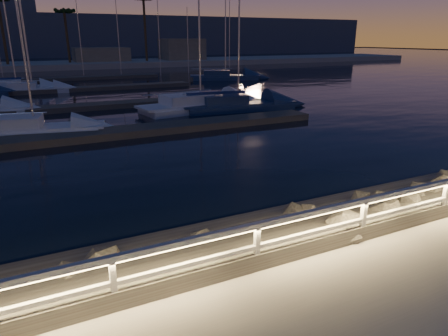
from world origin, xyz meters
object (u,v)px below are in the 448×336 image
Objects in this scene: sailboat_h at (198,104)px; sailboat_l at (223,76)px; guard_rail at (329,218)px; sailboat_k at (31,89)px; sailboat_d at (235,104)px; sailboat_n at (15,88)px; sailboat_b at (31,129)px.

sailboat_h is 23.59m from sailboat_l.
guard_rail is at bearing -90.97° from sailboat_l.
sailboat_h is at bearing -49.37° from sailboat_k.
sailboat_d is 1.12× the size of sailboat_n.
sailboat_k is (0.50, 20.39, -0.03)m from sailboat_b.
guard_rail is at bearing -78.06° from sailboat_n.
sailboat_h reaches higher than sailboat_l.
sailboat_d reaches higher than guard_rail.
sailboat_h is 1.21× the size of sailboat_n.
sailboat_d is at bearing -91.84° from sailboat_l.
guard_rail is 3.54× the size of sailboat_k.
sailboat_k is 0.80× the size of sailboat_l.
sailboat_n is at bearing -152.22° from sailboat_l.
sailboat_l is at bearing 57.13° from sailboat_b.
guard_rail is at bearing -75.20° from sailboat_k.
sailboat_n reaches higher than guard_rail.
guard_rail is 22.53m from sailboat_h.
sailboat_b is 20.39m from sailboat_k.
guard_rail is at bearing -113.18° from sailboat_h.
sailboat_d is 23.36m from sailboat_l.
sailboat_d is 24.28m from sailboat_n.
sailboat_h reaches higher than sailboat_b.
guard_rail is 3.25× the size of sailboat_n.
sailboat_b is 1.02× the size of sailboat_k.
sailboat_d reaches higher than sailboat_b.
sailboat_b is 0.77× the size of sailboat_h.
sailboat_b is (-5.90, 18.04, -0.95)m from guard_rail.
sailboat_b is at bearing -170.63° from sailboat_h.
sailboat_k is at bearing 100.54° from sailboat_b.
sailboat_l is (9.48, 21.35, 0.01)m from sailboat_d.
sailboat_l is at bearing 66.91° from guard_rail.
sailboat_n is at bearing 99.80° from guard_rail.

